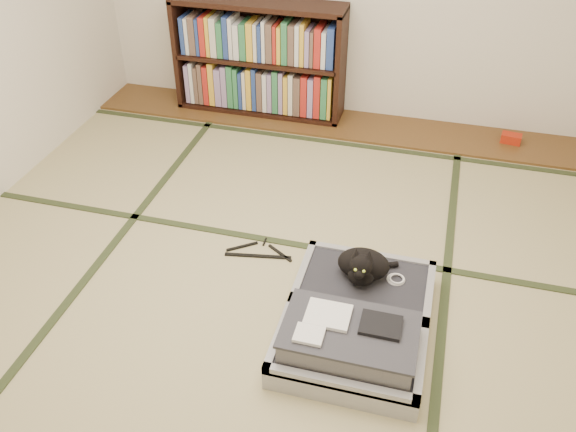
# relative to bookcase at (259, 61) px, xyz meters

# --- Properties ---
(floor) EXTENTS (4.50, 4.50, 0.00)m
(floor) POSITION_rel_bookcase_xyz_m (0.66, -2.07, -0.45)
(floor) COLOR tan
(floor) RESTS_ON ground
(wood_strip) EXTENTS (4.00, 0.50, 0.02)m
(wood_strip) POSITION_rel_bookcase_xyz_m (0.66, -0.07, -0.44)
(wood_strip) COLOR brown
(wood_strip) RESTS_ON ground
(red_item) EXTENTS (0.16, 0.11, 0.07)m
(red_item) POSITION_rel_bookcase_xyz_m (2.04, -0.04, -0.40)
(red_item) COLOR #AE220D
(red_item) RESTS_ON wood_strip
(room_shell) EXTENTS (4.50, 4.50, 4.50)m
(room_shell) POSITION_rel_bookcase_xyz_m (0.66, -2.07, 1.01)
(room_shell) COLOR white
(room_shell) RESTS_ON ground
(tatami_borders) EXTENTS (4.00, 4.50, 0.01)m
(tatami_borders) POSITION_rel_bookcase_xyz_m (0.66, -1.58, -0.45)
(tatami_borders) COLOR #2D381E
(tatami_borders) RESTS_ON ground
(bookcase) EXTENTS (1.38, 0.32, 0.92)m
(bookcase) POSITION_rel_bookcase_xyz_m (0.00, 0.00, 0.00)
(bookcase) COLOR black
(bookcase) RESTS_ON wood_strip
(suitcase) EXTENTS (0.72, 0.97, 0.28)m
(suitcase) POSITION_rel_bookcase_xyz_m (1.22, -2.32, -0.35)
(suitcase) COLOR #A1A2A6
(suitcase) RESTS_ON floor
(cat) EXTENTS (0.32, 0.32, 0.26)m
(cat) POSITION_rel_bookcase_xyz_m (1.20, -2.02, -0.22)
(cat) COLOR black
(cat) RESTS_ON suitcase
(cable_coil) EXTENTS (0.10, 0.10, 0.02)m
(cable_coil) POSITION_rel_bookcase_xyz_m (1.38, -1.99, -0.30)
(cable_coil) COLOR white
(cable_coil) RESTS_ON suitcase
(hanger) EXTENTS (0.41, 0.22, 0.01)m
(hanger) POSITION_rel_bookcase_xyz_m (0.55, -1.81, -0.44)
(hanger) COLOR black
(hanger) RESTS_ON floor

